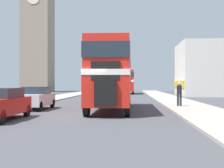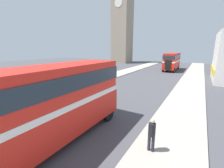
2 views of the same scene
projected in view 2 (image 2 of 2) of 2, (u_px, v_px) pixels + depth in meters
name	position (u px, v px, depth m)	size (l,w,h in m)	color
double_decker_bus	(45.00, 102.00, 7.41)	(2.45, 10.60, 4.29)	red
bus_distant	(172.00, 60.00, 35.49)	(2.53, 9.34, 4.03)	red
car_parked_mid	(2.00, 112.00, 10.45)	(1.65, 4.02, 1.54)	silver
pedestrian_walking	(152.00, 133.00, 7.33)	(0.35, 0.35, 1.74)	#282833
church_tower	(122.00, 14.00, 51.64)	(6.25, 6.25, 32.66)	gray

